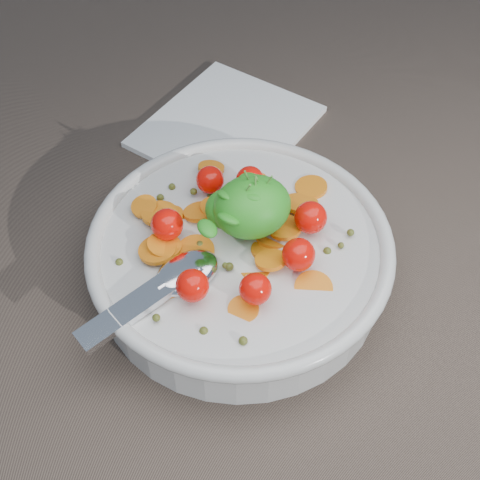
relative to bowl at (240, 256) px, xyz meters
name	(u,v)px	position (x,y,z in m)	size (l,w,h in m)	color
ground	(268,279)	(0.02, -0.01, -0.03)	(6.00, 6.00, 0.00)	brown
bowl	(240,256)	(0.00, 0.00, 0.00)	(0.30, 0.28, 0.12)	silver
napkin	(227,126)	(0.06, 0.21, -0.03)	(0.18, 0.16, 0.01)	white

